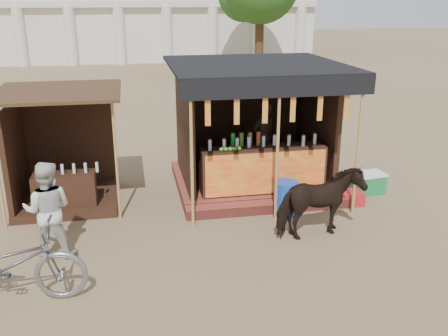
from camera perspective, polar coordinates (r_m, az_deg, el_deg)
name	(u,v)px	position (r m, az deg, el deg)	size (l,w,h in m)	color
ground	(243,264)	(8.21, 2.14, -10.88)	(120.00, 120.00, 0.00)	#846B4C
main_stall	(254,143)	(11.06, 3.46, 2.85)	(3.60, 3.61, 2.78)	#963A31
secondary_stall	(57,164)	(10.78, -18.50, 0.49)	(2.40, 2.40, 2.38)	#331D12
cow	(319,204)	(8.95, 10.86, -4.01)	(0.69, 1.52, 1.29)	black
motorbike	(6,265)	(7.64, -23.64, -10.09)	(0.76, 2.19, 1.15)	gray
bystander	(48,210)	(8.59, -19.50, -4.54)	(0.79, 0.62, 1.64)	silver
blue_barrel	(286,198)	(9.91, 7.08, -3.42)	(0.48, 0.48, 0.67)	blue
red_crate	(352,198)	(10.72, 14.38, -3.30)	(0.44, 0.43, 0.27)	#AF1D1E
cooler	(369,183)	(11.39, 16.23, -1.61)	(0.69, 0.52, 0.46)	#1B7C3C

